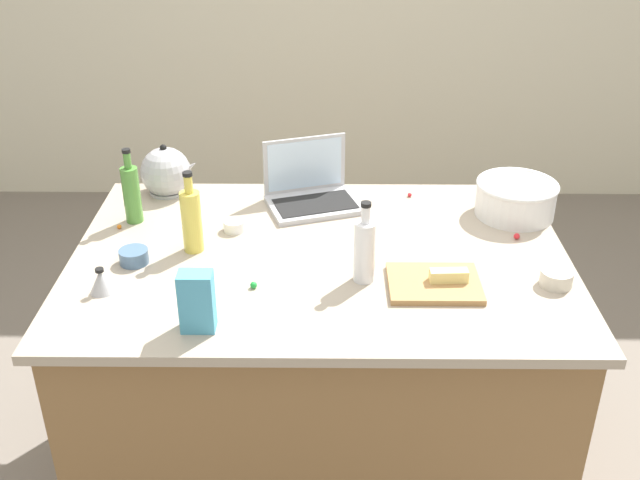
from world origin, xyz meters
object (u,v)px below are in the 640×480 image
(butter_stick_left, at_px, (449,276))
(kitchen_timer, at_px, (101,281))
(bottle_olive, at_px, (132,193))
(ramekin_small, at_px, (134,256))
(laptop, at_px, (311,191))
(candy_bag, at_px, (197,301))
(mixing_bowl_large, at_px, (516,198))
(ramekin_wide, at_px, (234,226))
(bottle_oil, at_px, (192,219))
(kettle, at_px, (166,173))
(bottle_vinegar, at_px, (365,250))
(cutting_board, at_px, (434,283))
(ramekin_medium, at_px, (556,278))

(butter_stick_left, relative_size, kitchen_timer, 1.43)
(bottle_olive, height_order, ramekin_small, bottle_olive)
(laptop, xyz_separation_m, ramekin_small, (-0.53, -0.42, -0.02))
(kitchen_timer, xyz_separation_m, candy_bag, (0.30, -0.18, 0.05))
(mixing_bowl_large, height_order, ramekin_wide, mixing_bowl_large)
(bottle_oil, bearing_deg, bottle_olive, 139.52)
(kettle, bearing_deg, candy_bag, -74.14)
(kitchen_timer, bearing_deg, bottle_vinegar, 5.55)
(bottle_olive, distance_m, kitchen_timer, 0.45)
(laptop, bearing_deg, ramekin_wide, -139.84)
(bottle_vinegar, height_order, butter_stick_left, bottle_vinegar)
(cutting_board, relative_size, ramekin_wide, 3.71)
(mixing_bowl_large, height_order, ramekin_medium, mixing_bowl_large)
(ramekin_wide, bearing_deg, ramekin_medium, -18.80)
(bottle_vinegar, height_order, candy_bag, bottle_vinegar)
(bottle_vinegar, relative_size, ramekin_medium, 2.67)
(bottle_olive, bearing_deg, bottle_oil, -40.48)
(bottle_vinegar, distance_m, ramekin_small, 0.71)
(bottle_olive, bearing_deg, candy_bag, -63.45)
(kettle, distance_m, ramekin_wide, 0.41)
(bottle_oil, xyz_separation_m, butter_stick_left, (0.77, -0.21, -0.07))
(bottle_vinegar, relative_size, butter_stick_left, 2.29)
(laptop, xyz_separation_m, candy_bag, (-0.28, -0.76, 0.04))
(ramekin_medium, bearing_deg, butter_stick_left, -178.24)
(bottle_oil, distance_m, candy_bag, 0.43)
(ramekin_wide, relative_size, candy_bag, 0.42)
(ramekin_wide, bearing_deg, kitchen_timer, -131.66)
(ramekin_medium, bearing_deg, kettle, 153.40)
(ramekin_medium, bearing_deg, bottle_olive, 163.23)
(kettle, distance_m, candy_bag, 0.88)
(cutting_board, bearing_deg, kitchen_timer, -177.67)
(ramekin_medium, bearing_deg, mixing_bowl_large, 92.83)
(ramekin_medium, bearing_deg, cutting_board, -178.44)
(bottle_olive, bearing_deg, ramekin_wide, -10.81)
(laptop, bearing_deg, cutting_board, -56.27)
(laptop, height_order, bottle_olive, bottle_olive)
(laptop, distance_m, ramekin_medium, 0.90)
(mixing_bowl_large, xyz_separation_m, cutting_board, (-0.33, -0.46, -0.05))
(ramekin_medium, relative_size, ramekin_wide, 1.32)
(butter_stick_left, bearing_deg, candy_bag, -162.59)
(mixing_bowl_large, distance_m, candy_bag, 1.19)
(ramekin_wide, xyz_separation_m, kitchen_timer, (-0.34, -0.38, 0.02))
(mixing_bowl_large, xyz_separation_m, bottle_olive, (-1.29, -0.06, 0.04))
(bottle_olive, xyz_separation_m, kitchen_timer, (0.01, -0.44, -0.07))
(laptop, xyz_separation_m, ramekin_wide, (-0.25, -0.21, -0.03))
(kettle, bearing_deg, bottle_olive, -106.99)
(bottle_vinegar, distance_m, cutting_board, 0.22)
(butter_stick_left, height_order, kitchen_timer, kitchen_timer)
(laptop, distance_m, cutting_board, 0.66)
(candy_bag, bearing_deg, ramekin_small, 126.06)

